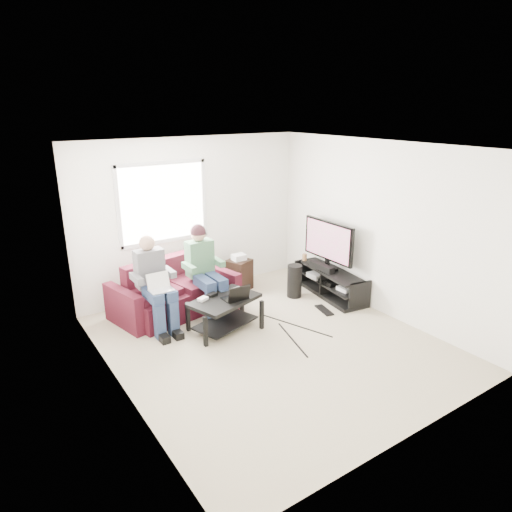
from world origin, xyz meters
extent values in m
plane|color=tan|center=(0.00, 0.00, 0.00)|extent=(4.50, 4.50, 0.00)
plane|color=white|center=(0.00, 0.00, 2.60)|extent=(4.50, 4.50, 0.00)
plane|color=white|center=(0.00, 2.25, 1.30)|extent=(4.50, 0.00, 4.50)
plane|color=white|center=(0.00, -2.25, 1.30)|extent=(4.50, 0.00, 4.50)
plane|color=white|center=(-2.00, 0.00, 1.30)|extent=(0.00, 4.50, 4.50)
plane|color=white|center=(2.00, 0.00, 1.30)|extent=(0.00, 4.50, 4.50)
cube|color=white|center=(-0.50, 2.24, 1.60)|extent=(1.40, 0.01, 1.20)
cube|color=silver|center=(-0.50, 2.23, 1.60)|extent=(1.48, 0.04, 1.28)
cube|color=#40101A|center=(-0.68, 1.56, 0.20)|extent=(1.57, 1.05, 0.41)
cube|color=#40101A|center=(-0.68, 1.89, 0.61)|extent=(1.45, 0.50, 0.42)
cube|color=#40101A|center=(-1.48, 1.56, 0.29)|extent=(0.33, 0.88, 0.58)
cube|color=#40101A|center=(0.11, 1.56, 0.29)|extent=(0.33, 0.88, 0.58)
cube|color=#40101A|center=(-1.04, 1.54, 0.46)|extent=(0.80, 0.78, 0.10)
cube|color=#40101A|center=(-0.33, 1.54, 0.46)|extent=(0.80, 0.78, 0.10)
cube|color=navy|center=(-1.18, 1.14, 0.58)|extent=(0.16, 0.45, 0.14)
cube|color=navy|center=(-0.98, 1.14, 0.58)|extent=(0.16, 0.45, 0.14)
cube|color=navy|center=(-1.18, 0.95, 0.25)|extent=(0.13, 0.13, 0.51)
cube|color=navy|center=(-0.98, 0.95, 0.25)|extent=(0.13, 0.13, 0.51)
cube|color=slate|center=(-1.08, 1.46, 0.86)|extent=(0.40, 0.22, 0.55)
sphere|color=tan|center=(-1.08, 1.48, 1.23)|extent=(0.22, 0.22, 0.22)
cube|color=navy|center=(-0.38, 1.14, 0.58)|extent=(0.16, 0.45, 0.14)
cube|color=navy|center=(-0.18, 1.14, 0.58)|extent=(0.16, 0.45, 0.14)
cube|color=navy|center=(-0.38, 0.95, 0.25)|extent=(0.13, 0.13, 0.51)
cube|color=navy|center=(-0.18, 0.95, 0.25)|extent=(0.13, 0.13, 0.51)
cube|color=#575A5A|center=(-0.28, 1.46, 0.86)|extent=(0.40, 0.22, 0.55)
sphere|color=tan|center=(-0.28, 1.48, 1.23)|extent=(0.22, 0.22, 0.22)
sphere|color=#31181E|center=(-0.28, 1.48, 1.27)|extent=(0.23, 0.23, 0.23)
cube|color=black|center=(-0.31, 0.67, 0.46)|extent=(1.09, 0.84, 0.05)
cube|color=black|center=(-0.31, 0.67, 0.11)|extent=(0.99, 0.74, 0.02)
cube|color=black|center=(-0.77, 0.41, 0.22)|extent=(0.05, 0.05, 0.43)
cube|color=black|center=(0.14, 0.41, 0.22)|extent=(0.05, 0.05, 0.43)
cube|color=black|center=(-0.77, 0.94, 0.22)|extent=(0.05, 0.05, 0.43)
cube|color=black|center=(0.14, 0.94, 0.22)|extent=(0.05, 0.05, 0.43)
cube|color=silver|center=(-0.59, 0.79, 0.50)|extent=(0.16, 0.13, 0.04)
cube|color=black|center=(-0.41, 0.85, 0.50)|extent=(0.16, 0.12, 0.04)
cube|color=gray|center=(-0.01, 0.82, 0.50)|extent=(0.15, 0.11, 0.04)
cube|color=black|center=(1.77, 0.75, 0.44)|extent=(0.60, 1.42, 0.04)
cube|color=black|center=(1.77, 0.75, 0.23)|extent=(0.55, 1.36, 0.03)
cube|color=black|center=(1.77, 0.75, 0.03)|extent=(0.60, 1.42, 0.06)
cube|color=black|center=(1.77, 0.08, 0.23)|extent=(0.41, 0.10, 0.46)
cube|color=black|center=(1.77, 1.42, 0.23)|extent=(0.41, 0.10, 0.46)
cube|color=black|center=(1.77, 0.85, 0.48)|extent=(0.12, 0.40, 0.04)
cube|color=black|center=(1.77, 0.85, 0.56)|extent=(0.06, 0.06, 0.12)
cube|color=black|center=(1.77, 0.85, 0.94)|extent=(0.05, 1.10, 0.65)
cube|color=#E6368D|center=(1.74, 0.85, 0.94)|extent=(0.01, 1.01, 0.58)
cube|color=black|center=(1.65, 0.85, 0.51)|extent=(0.12, 0.50, 0.10)
cylinder|color=#986C41|center=(1.72, 1.38, 0.52)|extent=(0.08, 0.08, 0.12)
cube|color=silver|center=(1.77, 0.35, 0.27)|extent=(0.30, 0.22, 0.06)
cube|color=gray|center=(1.77, 1.05, 0.28)|extent=(0.34, 0.26, 0.08)
cube|color=black|center=(1.77, 0.70, 0.28)|extent=(0.38, 0.30, 0.07)
cylinder|color=black|center=(1.25, 1.06, 0.28)|extent=(0.24, 0.24, 0.55)
cube|color=black|center=(1.29, 0.35, 0.01)|extent=(0.22, 0.42, 0.02)
cube|color=black|center=(0.65, 1.85, 0.27)|extent=(0.36, 0.36, 0.54)
cube|color=silver|center=(0.65, 1.85, 0.59)|extent=(0.22, 0.18, 0.10)
camera|label=1|loc=(-3.22, -4.45, 3.08)|focal=32.00mm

